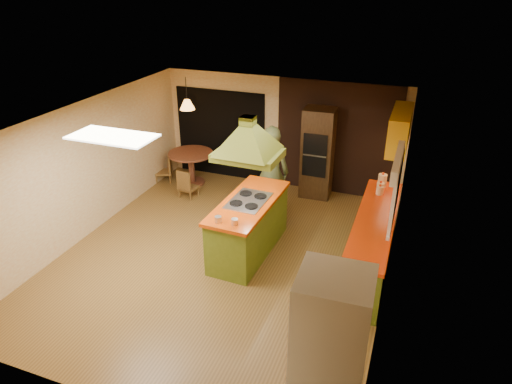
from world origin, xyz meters
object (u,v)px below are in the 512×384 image
at_px(dining_table, 191,162).
at_px(canister_large, 382,180).
at_px(refrigerator, 330,347).
at_px(kitchen_island, 249,226).
at_px(wall_oven, 318,153).
at_px(man, 271,173).

relative_size(dining_table, canister_large, 4.35).
relative_size(refrigerator, canister_large, 7.82).
bearing_deg(kitchen_island, dining_table, 138.29).
bearing_deg(wall_oven, dining_table, -173.37).
relative_size(man, canister_large, 8.13).
relative_size(wall_oven, canister_large, 8.35).
relative_size(man, refrigerator, 1.04).
bearing_deg(wall_oven, man, -117.99).
xyz_separation_m(kitchen_island, refrigerator, (2.00, -2.75, 0.42)).
xyz_separation_m(refrigerator, dining_table, (-4.29, 4.97, -0.39)).
height_order(kitchen_island, wall_oven, wall_oven).
distance_m(refrigerator, wall_oven, 5.58).
distance_m(kitchen_island, canister_large, 2.65).
xyz_separation_m(wall_oven, canister_large, (1.48, -1.06, 0.05)).
height_order(wall_oven, dining_table, wall_oven).
bearing_deg(dining_table, canister_large, -8.30).
distance_m(man, refrigerator, 4.60).
bearing_deg(dining_table, refrigerator, -49.20).
distance_m(dining_table, canister_large, 4.43).
distance_m(wall_oven, dining_table, 2.94).
bearing_deg(kitchen_island, canister_large, 40.07).
bearing_deg(man, wall_oven, -129.21).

